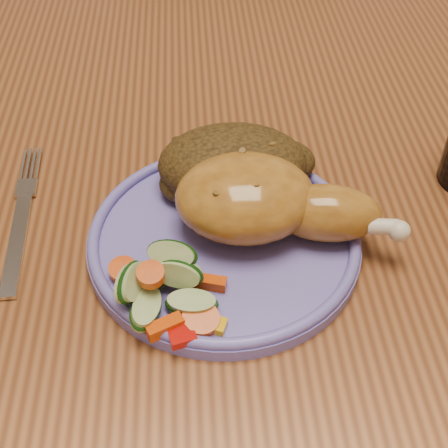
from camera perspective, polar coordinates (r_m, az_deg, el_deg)
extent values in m
cube|color=brown|center=(0.63, 6.36, 2.96)|extent=(0.90, 1.40, 0.04)
cube|color=brown|center=(1.39, -15.18, 8.32)|extent=(0.06, 0.06, 0.71)
cube|color=brown|center=(1.44, 17.16, 9.37)|extent=(0.06, 0.06, 0.71)
cube|color=#4C2D16|center=(1.24, 1.66, 9.60)|extent=(0.42, 0.42, 0.04)
cylinder|color=#4C2D16|center=(1.26, -6.08, -3.96)|extent=(0.04, 0.04, 0.41)
cylinder|color=#4C2D16|center=(1.52, -5.90, 6.30)|extent=(0.04, 0.04, 0.41)
cylinder|color=#4C2D16|center=(1.29, 10.16, -3.17)|extent=(0.04, 0.04, 0.41)
cylinder|color=#4C2D16|center=(1.54, 7.66, 6.79)|extent=(0.04, 0.04, 0.41)
cylinder|color=#6359B0|center=(0.54, 0.00, -1.58)|extent=(0.23, 0.23, 0.01)
torus|color=#6359B0|center=(0.53, 0.00, -0.76)|extent=(0.23, 0.23, 0.01)
ellipsoid|color=#B07224|center=(0.52, 1.94, 2.46)|extent=(0.12, 0.10, 0.06)
ellipsoid|color=#B07224|center=(0.53, 9.39, 1.01)|extent=(0.10, 0.06, 0.05)
sphere|color=beige|center=(0.53, 15.74, -0.64)|extent=(0.02, 0.02, 0.02)
ellipsoid|color=#432E10|center=(0.57, 0.77, 5.53)|extent=(0.14, 0.10, 0.06)
ellipsoid|color=#432E10|center=(0.59, 5.09, 5.66)|extent=(0.07, 0.05, 0.04)
ellipsoid|color=#432E10|center=(0.57, -3.14, 3.76)|extent=(0.06, 0.05, 0.03)
cube|color=#A50A05|center=(0.47, -3.84, -10.20)|extent=(0.02, 0.02, 0.01)
cube|color=#E5A507|center=(0.47, -0.80, -9.22)|extent=(0.02, 0.02, 0.01)
cylinder|color=#DB4B07|center=(0.47, -2.23, -8.55)|extent=(0.03, 0.03, 0.01)
cylinder|color=#DB4B07|center=(0.47, -6.72, -4.63)|extent=(0.02, 0.02, 0.01)
cylinder|color=#DB4B07|center=(0.51, -9.20, -4.23)|extent=(0.02, 0.02, 0.01)
cube|color=#DB4B07|center=(0.49, -1.22, -5.38)|extent=(0.03, 0.02, 0.01)
cube|color=#DB4B07|center=(0.47, -5.42, -9.34)|extent=(0.03, 0.02, 0.01)
cylinder|color=#DB4B07|center=(0.47, -1.99, -8.80)|extent=(0.03, 0.03, 0.01)
cylinder|color=#AFC37E|center=(0.48, -7.18, -7.70)|extent=(0.05, 0.05, 0.02)
cylinder|color=#AFC37E|center=(0.49, -4.22, -4.48)|extent=(0.04, 0.03, 0.04)
cylinder|color=#AFC37E|center=(0.48, -8.48, -5.29)|extent=(0.04, 0.04, 0.04)
cylinder|color=#AFC37E|center=(0.48, -2.97, -7.29)|extent=(0.04, 0.04, 0.01)
cylinder|color=#AFC37E|center=(0.49, -4.77, -2.77)|extent=(0.05, 0.04, 0.03)
cylinder|color=#AFC37E|center=(0.50, -7.02, -5.34)|extent=(0.05, 0.05, 0.02)
cube|color=silver|center=(0.57, -18.38, -1.53)|extent=(0.02, 0.13, 0.00)
cube|color=silver|center=(0.62, -17.63, 3.18)|extent=(0.02, 0.07, 0.00)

